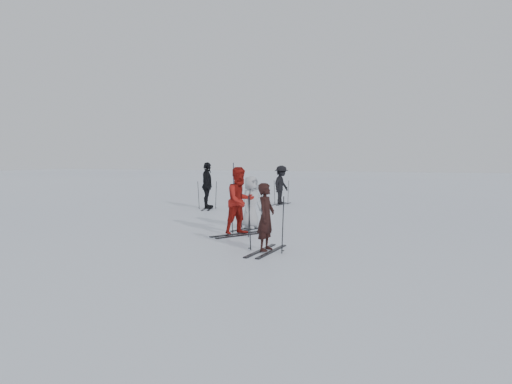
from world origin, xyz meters
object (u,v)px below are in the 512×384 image
(skier_near_dark, at_px, (266,218))
(skier_uphill_left, at_px, (207,186))
(skier_red, at_px, (240,202))
(skier_grey, at_px, (251,203))
(piste_marker, at_px, (233,180))
(skier_uphill_far, at_px, (281,185))

(skier_near_dark, xyz_separation_m, skier_uphill_left, (-5.38, 8.00, 0.19))
(skier_red, height_order, skier_grey, skier_red)
(skier_near_dark, bearing_deg, skier_uphill_left, 35.97)
(skier_grey, xyz_separation_m, piste_marker, (-5.20, 10.88, 0.15))
(skier_uphill_left, bearing_deg, skier_near_dark, -165.05)
(skier_grey, bearing_deg, skier_red, -158.98)
(skier_grey, relative_size, skier_uphill_far, 0.90)
(skier_grey, height_order, skier_uphill_far, skier_uphill_far)
(skier_grey, bearing_deg, skier_uphill_left, 52.58)
(skier_red, height_order, skier_uphill_far, skier_red)
(skier_grey, distance_m, skier_uphill_far, 7.96)
(skier_red, relative_size, skier_uphill_left, 0.97)
(piste_marker, bearing_deg, skier_uphill_left, -76.87)
(piste_marker, bearing_deg, skier_uphill_far, -39.79)
(skier_uphill_far, bearing_deg, skier_uphill_left, 151.10)
(skier_uphill_left, bearing_deg, piste_marker, -5.85)
(piste_marker, bearing_deg, skier_red, -66.15)
(skier_near_dark, distance_m, skier_uphill_far, 11.52)
(skier_grey, relative_size, skier_uphill_left, 0.82)
(skier_near_dark, bearing_deg, skier_grey, 28.40)
(skier_uphill_far, xyz_separation_m, piste_marker, (-3.67, 3.06, 0.06))
(skier_grey, distance_m, piste_marker, 12.05)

